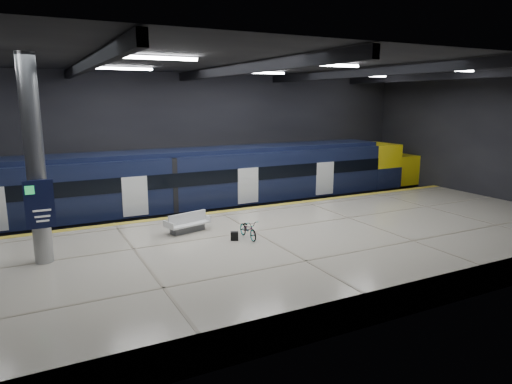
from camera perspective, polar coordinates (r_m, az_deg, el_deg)
ground at (r=20.39m, az=-1.56°, el=-7.18°), size 30.00×30.00×0.00m
room_shell at (r=19.33m, az=-1.66°, el=9.09°), size 30.10×16.10×8.05m
platform at (r=18.11m, az=1.88°, el=-7.80°), size 30.00×11.00×1.10m
safety_strip at (r=22.49m, az=-4.60°, el=-2.49°), size 30.00×0.40×0.01m
rails at (r=25.23m, az=-6.97°, el=-3.39°), size 30.00×1.52×0.16m
train at (r=25.16m, az=-4.88°, el=1.23°), size 29.40×2.84×3.79m
bench at (r=19.26m, az=-8.56°, el=-4.11°), size 2.00×1.22×0.82m
bicycle at (r=18.16m, az=-0.99°, el=-4.65°), size 0.53×1.46×0.76m
pannier_bag at (r=17.97m, az=-2.71°, el=-5.52°), size 0.35×0.29×0.35m
info_column at (r=16.54m, az=-25.86°, el=3.15°), size 0.90×0.78×6.90m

